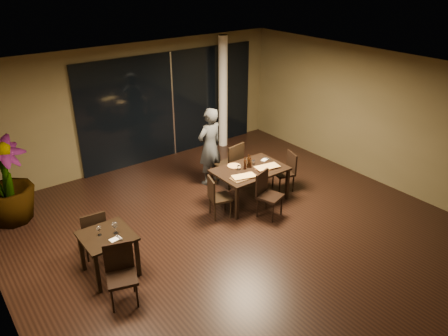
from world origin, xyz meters
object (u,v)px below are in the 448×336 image
diner (210,147)px  bottle_c (249,161)px  chair_main_near (266,192)px  chair_side_far (93,231)px  chair_side_near (121,270)px  bottle_a (245,163)px  side_table (108,242)px  potted_plant (5,181)px  main_table (250,172)px  bottle_b (250,162)px  chair_main_far (232,163)px  chair_main_right (287,169)px  chair_main_left (216,195)px

diner → bottle_c: (0.22, -1.11, -0.01)m
diner → chair_main_near: bearing=84.6°
chair_side_far → chair_side_near: bearing=92.6°
bottle_a → side_table: bearing=-170.3°
side_table → potted_plant: 2.86m
chair_main_near → bottle_a: (0.02, 0.72, 0.36)m
main_table → bottle_b: 0.22m
chair_side_near → bottle_b: 3.77m
side_table → chair_main_far: chair_main_far is taller
chair_side_far → chair_side_near: size_ratio=0.96×
side_table → bottle_c: 3.48m
chair_side_far → bottle_a: 3.35m
chair_side_near → bottle_b: size_ratio=3.57×
chair_main_right → diner: 1.81m
chair_main_right → bottle_b: (-0.94, 0.17, 0.39)m
chair_main_left → chair_main_right: (1.94, -0.00, 0.01)m
chair_main_near → chair_main_left: (-0.84, 0.54, -0.04)m
chair_main_right → bottle_a: (-1.07, 0.18, 0.39)m
chair_side_far → bottle_c: size_ratio=3.14×
chair_main_far → chair_main_left: size_ratio=1.21×
diner → potted_plant: 4.23m
main_table → chair_side_near: chair_side_near is taller
chair_main_far → bottle_c: 0.74m
chair_main_right → main_table: bearing=-80.3°
bottle_b → chair_main_left: bearing=-170.5°
chair_main_near → main_table: bearing=61.8°
side_table → chair_main_left: chair_main_left is taller
bottle_a → chair_side_far: bearing=179.6°
chair_side_near → diner: size_ratio=0.52×
chair_main_left → diner: diner is taller
diner → bottle_c: bearing=93.2°
chair_main_near → chair_main_left: bearing=128.7°
chair_main_right → bottle_c: bearing=-85.1°
chair_side_near → bottle_a: (3.41, 1.25, 0.35)m
chair_main_near → diner: (-0.09, 1.85, 0.38)m
chair_main_right → chair_side_far: bearing=-76.2°
potted_plant → chair_side_far: bearing=-67.2°
chair_main_right → diner: bearing=-121.5°
chair_main_far → bottle_a: 0.77m
chair_side_near → diner: 4.08m
chair_main_near → bottle_b: bottle_b is taller
side_table → chair_main_far: 3.71m
chair_side_far → chair_side_near: 1.27m
diner → side_table: bearing=19.8°
diner → bottle_a: diner is taller
main_table → chair_side_near: bearing=-161.3°
chair_main_near → bottle_a: bottle_a is taller
chair_main_left → potted_plant: 4.09m
side_table → diner: 3.63m
chair_main_right → bottle_c: bottle_c is taller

